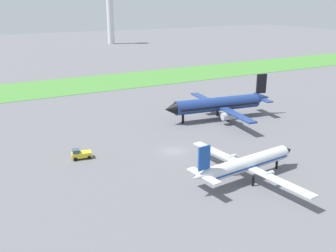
{
  "coord_description": "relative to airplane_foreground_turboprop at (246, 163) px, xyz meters",
  "views": [
    {
      "loc": [
        -35.42,
        -61.98,
        28.31
      ],
      "look_at": [
        2.3,
        6.33,
        3.0
      ],
      "focal_mm": 41.83,
      "sensor_mm": 36.0,
      "label": 1
    }
  ],
  "objects": [
    {
      "name": "ground_plane",
      "position": [
        -4.16,
        16.78,
        -2.86
      ],
      "size": [
        600.0,
        600.0,
        0.0
      ],
      "primitive_type": "plane",
      "color": "slate"
    },
    {
      "name": "grass_taxiway_strip",
      "position": [
        -4.16,
        86.59,
        -2.82
      ],
      "size": [
        360.0,
        28.0,
        0.08
      ],
      "primitive_type": "cube",
      "color": "#478438",
      "rests_on": "ground_plane"
    },
    {
      "name": "airplane_foreground_turboprop",
      "position": [
        0.0,
        0.0,
        0.0
      ],
      "size": [
        22.38,
        26.09,
        7.82
      ],
      "rotation": [
        0.0,
        0.0,
        0.1
      ],
      "color": "silver",
      "rests_on": "ground_plane"
    },
    {
      "name": "airplane_midfield_jet",
      "position": [
        16.54,
        30.1,
        0.91
      ],
      "size": [
        29.14,
        29.62,
        10.48
      ],
      "rotation": [
        0.0,
        0.0,
        3.01
      ],
      "color": "navy",
      "rests_on": "ground_plane"
    },
    {
      "name": "pushback_tug_near_gate",
      "position": [
        -21.17,
        21.81,
        -1.95
      ],
      "size": [
        3.84,
        2.55,
        1.95
      ],
      "rotation": [
        0.0,
        0.0,
        2.98
      ],
      "color": "yellow",
      "rests_on": "ground_plane"
    },
    {
      "name": "control_tower",
      "position": [
        55.95,
        206.38,
        18.63
      ],
      "size": [
        8.0,
        8.0,
        36.42
      ],
      "color": "silver",
      "rests_on": "ground_plane"
    }
  ]
}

